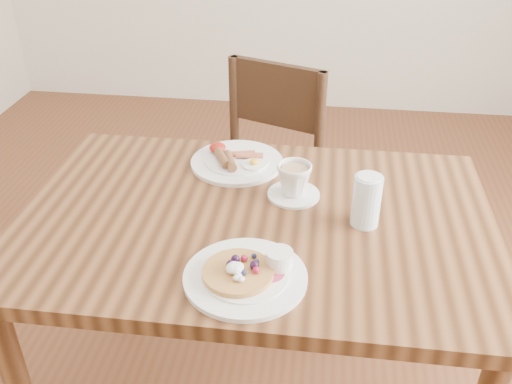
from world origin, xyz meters
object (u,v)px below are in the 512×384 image
at_px(pancake_plate, 247,274).
at_px(water_glass, 367,201).
at_px(dining_table, 256,247).
at_px(chair_far, 260,174).
at_px(breakfast_plate, 235,161).
at_px(teacup_saucer, 294,182).

relative_size(pancake_plate, water_glass, 2.03).
distance_m(dining_table, pancake_plate, 0.27).
height_order(dining_table, water_glass, water_glass).
height_order(chair_far, pancake_plate, chair_far).
bearing_deg(breakfast_plate, dining_table, -69.83).
xyz_separation_m(dining_table, teacup_saucer, (0.09, 0.11, 0.14)).
bearing_deg(dining_table, water_glass, 0.19).
relative_size(dining_table, breakfast_plate, 4.44).
distance_m(chair_far, teacup_saucer, 0.65).
relative_size(chair_far, pancake_plate, 3.26).
distance_m(dining_table, teacup_saucer, 0.20).
distance_m(pancake_plate, teacup_saucer, 0.36).
bearing_deg(teacup_saucer, dining_table, -129.18).
bearing_deg(teacup_saucer, breakfast_plate, 140.11).
height_order(chair_far, water_glass, water_glass).
distance_m(dining_table, chair_far, 0.68).
relative_size(dining_table, teacup_saucer, 8.57).
distance_m(chair_far, breakfast_plate, 0.48).
bearing_deg(pancake_plate, dining_table, 93.20).
xyz_separation_m(chair_far, water_glass, (0.34, -0.66, 0.32)).
bearing_deg(pancake_plate, water_glass, 43.80).
xyz_separation_m(chair_far, breakfast_plate, (-0.02, -0.40, 0.27)).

